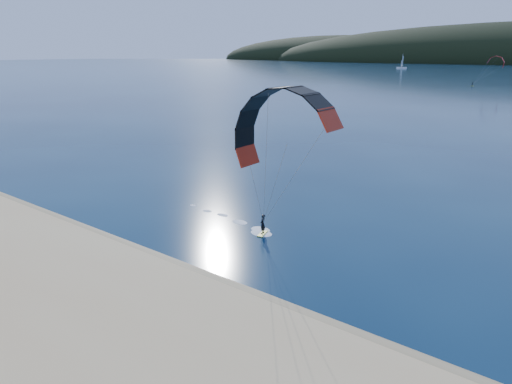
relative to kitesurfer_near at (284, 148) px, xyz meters
The scene contains 5 objects.
ground 13.22m from the kitesurfer_near, 120.26° to the right, with size 1800.00×1800.00×0.00m, color #071B35.
wet_sand 10.89m from the kitesurfer_near, 141.53° to the right, with size 220.00×2.50×0.10m.
kitesurfer_near is the anchor object (origin of this frame).
kitesurfer_far 197.46m from the kitesurfer_near, 95.83° to the left, with size 12.66×4.58×12.85m.
sailboat 419.12m from the kitesurfer_near, 108.02° to the left, with size 9.31×5.94×13.15m.
Camera 1 is at (19.64, -14.41, 14.68)m, focal length 30.92 mm.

